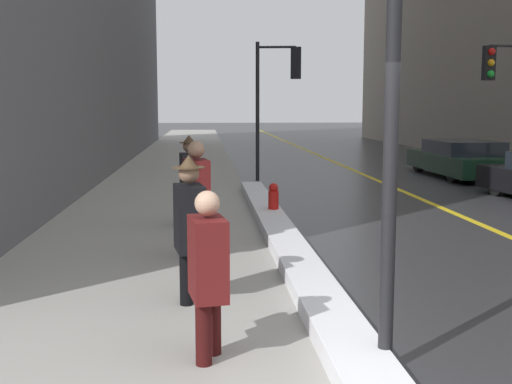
{
  "coord_description": "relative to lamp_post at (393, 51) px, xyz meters",
  "views": [
    {
      "loc": [
        -1.08,
        -4.27,
        2.16
      ],
      "look_at": [
        -0.4,
        4.0,
        1.05
      ],
      "focal_mm": 45.0,
      "sensor_mm": 36.0,
      "label": 1
    }
  ],
  "objects": [
    {
      "name": "pedestrian_nearside",
      "position": [
        -1.45,
        0.35,
        -1.77
      ],
      "size": [
        0.35,
        0.71,
        1.47
      ],
      "rotation": [
        0.0,
        0.0,
        -1.41
      ],
      "color": "#340C0C",
      "rests_on": "ground"
    },
    {
      "name": "road_centre_stripe",
      "position": [
        3.61,
        14.33,
        -2.58
      ],
      "size": [
        0.16,
        80.0,
        0.0
      ],
      "color": "gold",
      "rests_on": "ground"
    },
    {
      "name": "pedestrian_with_shoulder_bag",
      "position": [
        -1.58,
        4.12,
        -1.66
      ],
      "size": [
        0.4,
        0.78,
        1.68
      ],
      "rotation": [
        0.0,
        0.0,
        -1.41
      ],
      "color": "#340C0C",
      "rests_on": "ground"
    },
    {
      "name": "pedestrian_in_glasses",
      "position": [
        -1.63,
        2.0,
        -1.69
      ],
      "size": [
        0.37,
        0.55,
        1.64
      ],
      "rotation": [
        0.0,
        0.0,
        -1.41
      ],
      "color": "black",
      "rests_on": "ground"
    },
    {
      "name": "traffic_light_far",
      "position": [
        6.49,
        11.69,
        0.23
      ],
      "size": [
        1.31,
        0.33,
        3.89
      ],
      "rotation": [
        0.0,
        0.0,
        3.2
      ],
      "color": "black",
      "rests_on": "ground"
    },
    {
      "name": "fire_hydrant",
      "position": [
        -0.14,
        7.18,
        -2.24
      ],
      "size": [
        0.2,
        0.2,
        0.7
      ],
      "color": "red",
      "rests_on": "ground"
    },
    {
      "name": "pedestrian_in_fedora",
      "position": [
        -1.73,
        6.61,
        -1.68
      ],
      "size": [
        0.38,
        0.55,
        1.65
      ],
      "rotation": [
        0.0,
        0.0,
        -1.41
      ],
      "color": "black",
      "rests_on": "ground"
    },
    {
      "name": "snow_bank_curb",
      "position": [
        -0.24,
        5.02,
        -2.49
      ],
      "size": [
        0.52,
        13.4,
        0.2
      ],
      "color": "white",
      "rests_on": "ground"
    },
    {
      "name": "traffic_light_near",
      "position": [
        0.76,
        13.64,
        0.3
      ],
      "size": [
        1.31,
        0.34,
        3.99
      ],
      "rotation": [
        0.0,
        0.0,
        -0.15
      ],
      "color": "black",
      "rests_on": "ground"
    },
    {
      "name": "parked_car_dark_green",
      "position": [
        6.45,
        14.18,
        -2.03
      ],
      "size": [
        1.89,
        4.89,
        1.12
      ],
      "rotation": [
        0.0,
        0.0,
        1.57
      ],
      "color": "black",
      "rests_on": "ground"
    },
    {
      "name": "sidewalk_slab",
      "position": [
        -2.39,
        14.33,
        -2.58
      ],
      "size": [
        4.0,
        80.0,
        0.01
      ],
      "color": "#9E9B93",
      "rests_on": "ground"
    },
    {
      "name": "lamp_post",
      "position": [
        0.0,
        0.0,
        0.0
      ],
      "size": [
        0.28,
        0.28,
        4.24
      ],
      "color": "black",
      "rests_on": "ground"
    }
  ]
}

